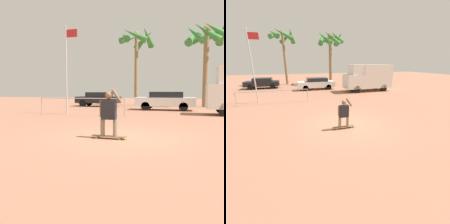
{
  "view_description": "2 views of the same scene",
  "coord_description": "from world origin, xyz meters",
  "views": [
    {
      "loc": [
        2.01,
        -7.75,
        1.53
      ],
      "look_at": [
        -0.48,
        0.49,
        0.77
      ],
      "focal_mm": 40.0,
      "sensor_mm": 36.0,
      "label": 1
    },
    {
      "loc": [
        -2.74,
        -6.9,
        3.18
      ],
      "look_at": [
        -0.41,
        0.35,
        0.66
      ],
      "focal_mm": 24.0,
      "sensor_mm": 36.0,
      "label": 2
    }
  ],
  "objects": [
    {
      "name": "parked_car_white",
      "position": [
        0.4,
        11.73,
        0.76
      ],
      "size": [
        4.46,
        1.8,
        1.41
      ],
      "color": "black",
      "rests_on": "ground_plane"
    },
    {
      "name": "palm_tree_center_background",
      "position": [
        -3.09,
        17.55,
        6.43
      ],
      "size": [
        3.8,
        3.8,
        7.75
      ],
      "color": "#8E704C",
      "rests_on": "ground_plane"
    },
    {
      "name": "ground_plane",
      "position": [
        0.0,
        0.0,
        0.0
      ],
      "size": [
        80.0,
        80.0,
        0.0
      ],
      "primitive_type": "plane",
      "color": "#A36B51"
    },
    {
      "name": "parked_car_black",
      "position": [
        -6.06,
        14.5,
        0.73
      ],
      "size": [
        4.06,
        1.79,
        1.34
      ],
      "color": "black",
      "rests_on": "ground_plane"
    },
    {
      "name": "plaza_railing_segment",
      "position": [
        -4.05,
        5.88,
        0.93
      ],
      "size": [
        5.4,
        0.05,
        1.08
      ],
      "color": "#99999E",
      "rests_on": "ground_plane"
    },
    {
      "name": "flagpole",
      "position": [
        -5.33,
        6.69,
        3.12
      ],
      "size": [
        0.83,
        0.12,
        5.56
      ],
      "color": "#B7B7BC",
      "rests_on": "ground_plane"
    },
    {
      "name": "skateboard",
      "position": [
        -0.33,
        -0.34,
        0.07
      ],
      "size": [
        1.13,
        0.24,
        0.09
      ],
      "color": "brown",
      "rests_on": "ground_plane"
    },
    {
      "name": "person_skateboarder",
      "position": [
        -0.33,
        -0.34,
        0.87
      ],
      "size": [
        0.74,
        0.23,
        1.48
      ],
      "color": "gray",
      "rests_on": "skateboard"
    },
    {
      "name": "palm_tree_near_van",
      "position": [
        3.58,
        16.41,
        6.15
      ],
      "size": [
        4.13,
        4.21,
        7.51
      ],
      "color": "#8E704C",
      "rests_on": "ground_plane"
    }
  ]
}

